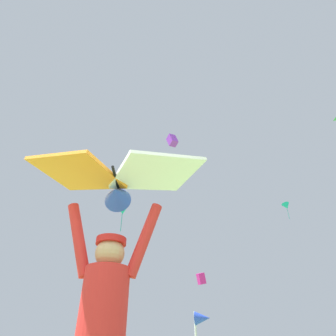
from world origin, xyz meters
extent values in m
cylinder|color=red|center=(0.23, 0.33, 1.10)|extent=(0.41, 0.41, 0.56)
sphere|color=tan|center=(0.23, 0.33, 1.49)|extent=(0.23, 0.23, 0.23)
cylinder|color=red|center=(0.23, 0.33, 1.59)|extent=(0.29, 0.29, 0.05)
cylinder|color=red|center=(0.49, 0.40, 1.61)|extent=(0.29, 0.16, 0.62)
cylinder|color=red|center=(-0.03, 0.27, 1.61)|extent=(0.29, 0.16, 0.62)
cylinder|color=black|center=(0.23, 0.33, 2.12)|extent=(0.17, 0.58, 0.02)
cube|color=white|center=(0.59, 0.33, 2.19)|extent=(0.92, 0.90, 0.18)
cube|color=orange|center=(-0.09, 0.16, 2.19)|extent=(0.80, 0.72, 0.18)
cone|color=blue|center=(0.23, 0.33, 2.02)|extent=(0.28, 0.25, 0.24)
cube|color=purple|center=(-3.09, 17.30, 16.91)|extent=(1.16, 1.03, 1.23)
cone|color=#19B2AD|center=(6.72, 28.08, 14.69)|extent=(1.21, 1.16, 0.80)
cylinder|color=#117C79|center=(6.72, 28.08, 13.81)|extent=(0.04, 0.04, 1.15)
cone|color=#19B2AD|center=(-4.23, 10.73, 7.33)|extent=(0.91, 0.96, 0.61)
cylinder|color=#117C79|center=(-4.23, 10.73, 6.63)|extent=(0.03, 0.03, 0.92)
cube|color=#DB2393|center=(-3.34, 32.62, 8.98)|extent=(1.14, 1.31, 1.44)
cone|color=blue|center=(0.39, 4.25, 1.50)|extent=(0.28, 0.24, 0.24)
camera|label=1|loc=(1.21, -1.77, 0.76)|focal=31.26mm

